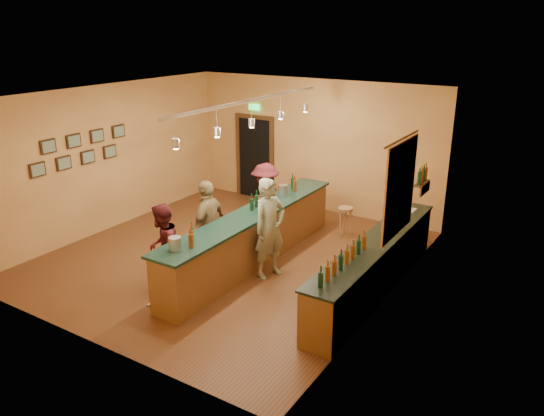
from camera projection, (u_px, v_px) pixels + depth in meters
The scene contains 18 objects.
floor at pixel (230, 256), 10.62m from camera, with size 7.00×7.00×0.00m, color #573119.
ceiling at pixel (225, 95), 9.56m from camera, with size 6.50×7.00×0.02m, color silver.
wall_back at pixel (314, 146), 12.89m from camera, with size 6.50×0.02×3.20m, color #BF7B47.
wall_front at pixel (76, 241), 7.29m from camera, with size 6.50×0.02×3.20m, color #BF7B47.
wall_left at pixel (110, 158), 11.71m from camera, with size 0.02×7.00×3.20m, color #BF7B47.
wall_right at pixel (392, 210), 8.46m from camera, with size 0.02×7.00×3.20m, color #BF7B47.
doorway at pixel (255, 156), 13.87m from camera, with size 1.15×0.09×2.48m.
tapestry at pixel (400, 189), 8.71m from camera, with size 0.03×1.40×1.60m, color #A82126.
bottle_shelf at pixel (423, 178), 10.00m from camera, with size 0.17×0.55×0.54m.
picture_grid at pixel (81, 149), 10.98m from camera, with size 0.06×2.20×0.70m, color #382111, non-canonical shape.
back_counter at pixel (375, 265), 9.12m from camera, with size 0.60×4.55×1.27m.
tasting_bar at pixel (253, 234), 10.13m from camera, with size 0.73×5.10×1.38m.
pendant_track at pixel (251, 109), 9.35m from camera, with size 0.11×4.60×0.50m.
bartender at pixel (270, 228), 9.54m from camera, with size 0.68×0.45×1.86m, color gray.
customer_a at pixel (163, 248), 9.10m from camera, with size 0.76×0.59×1.56m, color #59191E.
customer_b at pixel (209, 226), 9.81m from camera, with size 1.03×0.43×1.75m, color #997A51.
customer_c at pixel (265, 201), 11.37m from camera, with size 1.06×0.61×1.64m, color #59191E.
bar_stool at pixel (346, 214), 11.46m from camera, with size 0.32×0.32×0.66m.
Camera 1 is at (5.86, -7.77, 4.45)m, focal length 35.00 mm.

